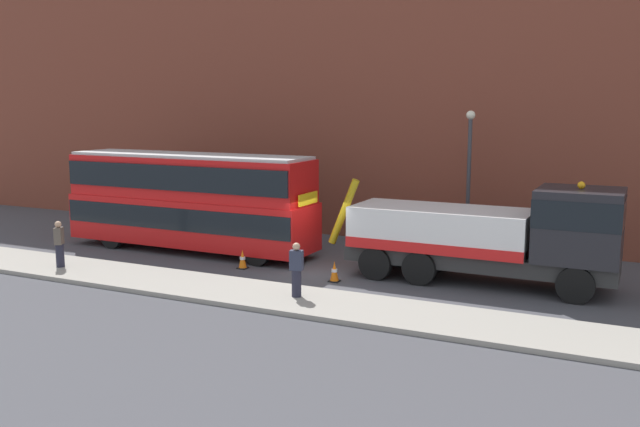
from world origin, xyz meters
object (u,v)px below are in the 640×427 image
Objects in this scene: recovery_tow_truck at (492,234)px; traffic_cone_near_bus at (243,260)px; double_decker_bus at (190,198)px; pedestrian_onlooker at (59,245)px; pedestrian_bystander at (296,270)px; street_lamp at (469,170)px; traffic_cone_midway at (334,272)px.

recovery_tow_truck is 14.09× the size of traffic_cone_near_bus.
double_decker_bus is 4.44m from traffic_cone_near_bus.
pedestrian_onlooker is 1.00× the size of pedestrian_bystander.
street_lamp is (10.60, 4.15, 1.24)m from double_decker_bus.
traffic_cone_near_bus is 3.89m from traffic_cone_midway.
street_lamp is (12.84, 9.10, 2.49)m from pedestrian_onlooker.
recovery_tow_truck is at bearing -58.76° from pedestrian_bystander.
street_lamp reaches higher than traffic_cone_midway.
recovery_tow_truck is 5.52m from traffic_cone_midway.
recovery_tow_truck is 9.12m from traffic_cone_near_bus.
traffic_cone_midway is (-4.95, -1.97, -1.42)m from recovery_tow_truck.
double_decker_bus is 7.99m from traffic_cone_midway.
pedestrian_onlooker is at bearing -163.07° from traffic_cone_midway.
traffic_cone_near_bus is at bearing 41.07° from pedestrian_bystander.
pedestrian_bystander is (7.44, -4.65, -1.25)m from double_decker_bus.
pedestrian_bystander is 4.84m from traffic_cone_near_bus.
double_decker_bus is (-12.47, 0.00, 0.47)m from recovery_tow_truck.
double_decker_bus is at bearing 36.13° from pedestrian_onlooker.
double_decker_bus is 15.36× the size of traffic_cone_midway.
pedestrian_bystander is 2.38× the size of traffic_cone_near_bus.
pedestrian_onlooker is 10.21m from traffic_cone_midway.
traffic_cone_near_bus is at bearing 176.44° from traffic_cone_midway.
pedestrian_bystander reaches higher than traffic_cone_near_bus.
double_decker_bus is at bearing 46.50° from pedestrian_bystander.
recovery_tow_truck is 12.48m from double_decker_bus.
pedestrian_bystander is at bearing -109.79° from street_lamp.
traffic_cone_near_bus and traffic_cone_midway have the same top height.
traffic_cone_near_bus is (-3.81, 2.92, -0.64)m from pedestrian_bystander.
pedestrian_onlooker is at bearing -114.05° from double_decker_bus.
pedestrian_bystander is at bearing -27.79° from pedestrian_onlooker.
pedestrian_onlooker is at bearing -144.69° from street_lamp.
street_lamp reaches higher than pedestrian_onlooker.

